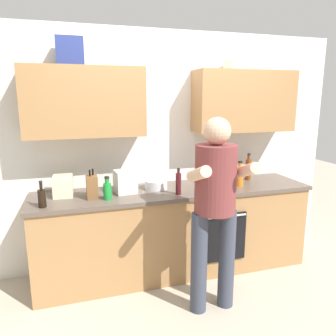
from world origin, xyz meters
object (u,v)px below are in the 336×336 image
object	(u,v)px
bottle_soda	(107,190)
bottle_soy	(42,198)
bottle_vinegar	(248,169)
cup_ceramic	(204,180)
bottle_wine	(178,183)
person_standing	(215,201)
knife_block	(92,187)
mixing_bowl	(156,184)
grocery_bag_produce	(125,182)
grocery_bag_rice	(63,186)
bottle_juice	(240,176)

from	to	relation	value
bottle_soda	bottle_soy	bearing A→B (deg)	-174.42
bottle_vinegar	cup_ceramic	size ratio (longest dim) A/B	3.39
bottle_soy	bottle_wine	xyz separation A→B (m)	(1.23, 0.01, 0.03)
person_standing	bottle_soy	xyz separation A→B (m)	(-1.37, 0.52, -0.01)
knife_block	mixing_bowl	bearing A→B (deg)	11.44
grocery_bag_produce	grocery_bag_rice	bearing A→B (deg)	174.50
bottle_soy	bottle_vinegar	distance (m)	2.20
bottle_soy	bottle_vinegar	xyz separation A→B (m)	(2.17, 0.33, 0.04)
knife_block	grocery_bag_rice	distance (m)	0.30
bottle_wine	bottle_vinegar	bearing A→B (deg)	18.60
knife_block	bottle_soda	bearing A→B (deg)	-34.73
cup_ceramic	bottle_wine	bearing A→B (deg)	-144.23
knife_block	cup_ceramic	bearing A→B (deg)	7.15
bottle_soy	mixing_bowl	bearing A→B (deg)	14.36
bottle_soda	bottle_soy	xyz separation A→B (m)	(-0.56, -0.05, -0.00)
cup_ceramic	knife_block	bearing A→B (deg)	-172.85
mixing_bowl	grocery_bag_produce	bearing A→B (deg)	-172.27
cup_ceramic	bottle_vinegar	bearing A→B (deg)	3.82
bottle_soy	knife_block	distance (m)	0.45
grocery_bag_rice	cup_ceramic	bearing A→B (deg)	0.23
person_standing	bottle_wine	distance (m)	0.55
bottle_vinegar	cup_ceramic	distance (m)	0.56
bottle_juice	person_standing	bearing A→B (deg)	-132.34
bottle_soda	knife_block	xyz separation A→B (m)	(-0.13, 0.09, 0.02)
person_standing	mixing_bowl	bearing A→B (deg)	110.29
knife_block	grocery_bag_rice	xyz separation A→B (m)	(-0.26, 0.14, -0.01)
bottle_vinegar	knife_block	xyz separation A→B (m)	(-1.75, -0.19, -0.02)
bottle_soda	mixing_bowl	xyz separation A→B (m)	(0.52, 0.22, -0.04)
grocery_bag_produce	grocery_bag_rice	world-z (taller)	grocery_bag_produce
mixing_bowl	grocery_bag_rice	size ratio (longest dim) A/B	1.08
person_standing	knife_block	distance (m)	1.15
bottle_soy	grocery_bag_produce	xyz separation A→B (m)	(0.75, 0.23, 0.03)
cup_ceramic	grocery_bag_rice	world-z (taller)	grocery_bag_rice
grocery_bag_produce	grocery_bag_rice	distance (m)	0.59
bottle_vinegar	knife_block	bearing A→B (deg)	-173.91
bottle_juice	cup_ceramic	xyz separation A→B (m)	(-0.33, 0.18, -0.07)
mixing_bowl	grocery_bag_produce	world-z (taller)	grocery_bag_produce
cup_ceramic	grocery_bag_rice	distance (m)	1.45
bottle_juice	mixing_bowl	xyz separation A→B (m)	(-0.87, 0.16, -0.07)
bottle_wine	mixing_bowl	bearing A→B (deg)	120.17
bottle_vinegar	knife_block	world-z (taller)	bottle_vinegar
bottle_juice	knife_block	distance (m)	1.52
bottle_soy	mixing_bowl	xyz separation A→B (m)	(1.08, 0.28, -0.04)
mixing_bowl	grocery_bag_rice	distance (m)	0.91
person_standing	cup_ceramic	world-z (taller)	person_standing
bottle_soda	bottle_vinegar	distance (m)	1.64
bottle_juice	bottle_wine	world-z (taller)	bottle_juice
bottle_juice	bottle_soda	bearing A→B (deg)	-177.45
grocery_bag_rice	bottle_juice	bearing A→B (deg)	-5.52
grocery_bag_rice	bottle_soy	bearing A→B (deg)	-120.46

